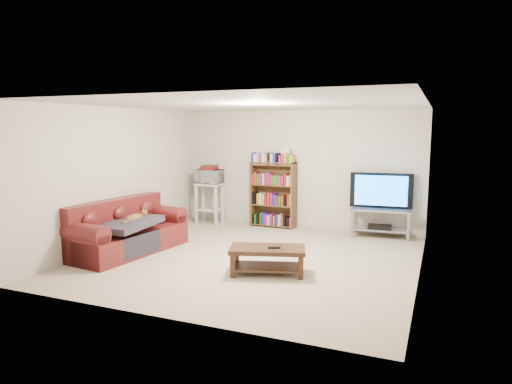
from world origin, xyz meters
The scene contains 19 objects.
floor centered at (0.00, 0.00, 0.00)m, with size 5.00×5.00×0.00m, color #C7B494.
ceiling centered at (0.00, 0.00, 2.40)m, with size 5.00×5.00×0.00m, color white.
wall_back centered at (0.00, 2.50, 1.20)m, with size 5.00×5.00×0.00m, color beige.
wall_front centered at (0.00, -2.50, 1.20)m, with size 5.00×5.00×0.00m, color beige.
wall_left centered at (-2.50, 0.00, 1.20)m, with size 5.00×5.00×0.00m, color beige.
wall_right centered at (2.50, 0.00, 1.20)m, with size 5.00×5.00×0.00m, color beige.
sofa centered at (-2.10, -0.46, 0.31)m, with size 1.11×2.12×0.87m.
blanket centered at (-1.93, -0.62, 0.52)m, with size 0.78×1.01×0.10m, color #312C38.
cat centered at (-1.91, -0.44, 0.58)m, with size 0.22×0.55×0.17m, color brown, non-canonical shape.
coffee_table centered at (0.51, -0.65, 0.27)m, with size 1.16×0.82×0.38m.
remote centered at (0.61, -0.67, 0.39)m, with size 0.17×0.05×0.02m, color black.
tv_stand centered at (1.68, 2.23, 0.36)m, with size 1.12×0.58×0.54m.
television centered at (1.68, 2.23, 0.87)m, with size 1.16×0.15×0.67m, color black.
dvd_player centered at (1.68, 2.23, 0.19)m, with size 0.43×0.30×0.06m, color black.
bookshelf centered at (-0.49, 2.30, 0.70)m, with size 0.95×0.31×1.36m.
shelf_clutter centered at (-0.40, 2.31, 1.46)m, with size 0.69×0.22×0.28m.
microwave_stand centered at (-1.88, 2.10, 0.56)m, with size 0.55×0.40×0.87m.
microwave centered at (-1.88, 2.10, 1.02)m, with size 0.54×0.36×0.30m, color silver.
game_boxes centered at (-1.88, 2.10, 1.19)m, with size 0.32×0.28×0.05m, color maroon.
Camera 1 is at (2.72, -6.48, 2.05)m, focal length 32.00 mm.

